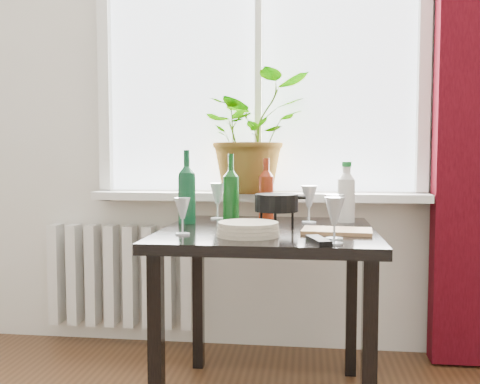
# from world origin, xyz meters

# --- Properties ---
(window) EXTENTS (1.72, 0.08, 1.62)m
(window) POSITION_xyz_m (0.00, 2.22, 1.60)
(window) COLOR white
(window) RESTS_ON ground
(windowsill) EXTENTS (1.72, 0.20, 0.04)m
(windowsill) POSITION_xyz_m (0.00, 2.15, 0.82)
(windowsill) COLOR white
(windowsill) RESTS_ON ground
(radiator) EXTENTS (0.80, 0.10, 0.55)m
(radiator) POSITION_xyz_m (-0.75, 2.18, 0.38)
(radiator) COLOR silver
(radiator) RESTS_ON ground
(table) EXTENTS (0.85, 0.85, 0.74)m
(table) POSITION_xyz_m (0.10, 1.55, 0.65)
(table) COLOR black
(table) RESTS_ON ground
(potted_plant) EXTENTS (0.71, 0.69, 0.60)m
(potted_plant) POSITION_xyz_m (-0.03, 2.13, 1.15)
(potted_plant) COLOR #24691C
(potted_plant) RESTS_ON windowsill
(wine_bottle_left) EXTENTS (0.09, 0.09, 0.32)m
(wine_bottle_left) POSITION_xyz_m (-0.27, 1.68, 0.90)
(wine_bottle_left) COLOR #0C4223
(wine_bottle_left) RESTS_ON table
(wine_bottle_right) EXTENTS (0.09, 0.09, 0.30)m
(wine_bottle_right) POSITION_xyz_m (-0.08, 1.72, 0.89)
(wine_bottle_right) COLOR #0D4713
(wine_bottle_right) RESTS_ON table
(bottle_amber) EXTENTS (0.08, 0.08, 0.29)m
(bottle_amber) POSITION_xyz_m (0.07, 1.89, 0.89)
(bottle_amber) COLOR maroon
(bottle_amber) RESTS_ON table
(cleaning_bottle) EXTENTS (0.09, 0.09, 0.27)m
(cleaning_bottle) POSITION_xyz_m (0.43, 1.81, 0.87)
(cleaning_bottle) COLOR silver
(cleaning_bottle) RESTS_ON table
(wineglass_front_right) EXTENTS (0.08, 0.08, 0.16)m
(wineglass_front_right) POSITION_xyz_m (0.35, 1.30, 0.82)
(wineglass_front_right) COLOR silver
(wineglass_front_right) RESTS_ON table
(wineglass_far_right) EXTENTS (0.08, 0.08, 0.16)m
(wineglass_far_right) POSITION_xyz_m (0.35, 1.20, 0.82)
(wineglass_far_right) COLOR #B6BEC4
(wineglass_far_right) RESTS_ON table
(wineglass_back_center) EXTENTS (0.08, 0.08, 0.17)m
(wineglass_back_center) POSITION_xyz_m (0.26, 1.75, 0.82)
(wineglass_back_center) COLOR silver
(wineglass_back_center) RESTS_ON table
(wineglass_back_left) EXTENTS (0.10, 0.10, 0.17)m
(wineglass_back_left) POSITION_xyz_m (-0.16, 1.84, 0.83)
(wineglass_back_left) COLOR silver
(wineglass_back_left) RESTS_ON table
(wineglass_front_left) EXTENTS (0.06, 0.06, 0.14)m
(wineglass_front_left) POSITION_xyz_m (-0.21, 1.35, 0.81)
(wineglass_front_left) COLOR silver
(wineglass_front_left) RESTS_ON table
(plate_stack) EXTENTS (0.30, 0.30, 0.05)m
(plate_stack) POSITION_xyz_m (0.04, 1.35, 0.77)
(plate_stack) COLOR beige
(plate_stack) RESTS_ON table
(fondue_pot) EXTENTS (0.25, 0.24, 0.14)m
(fondue_pot) POSITION_xyz_m (0.13, 1.59, 0.81)
(fondue_pot) COLOR black
(fondue_pot) RESTS_ON table
(tv_remote) EXTENTS (0.09, 0.16, 0.02)m
(tv_remote) POSITION_xyz_m (0.29, 1.23, 0.75)
(tv_remote) COLOR black
(tv_remote) RESTS_ON table
(cutting_board) EXTENTS (0.28, 0.19, 0.01)m
(cutting_board) POSITION_xyz_m (0.37, 1.47, 0.75)
(cutting_board) COLOR #A27549
(cutting_board) RESTS_ON table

